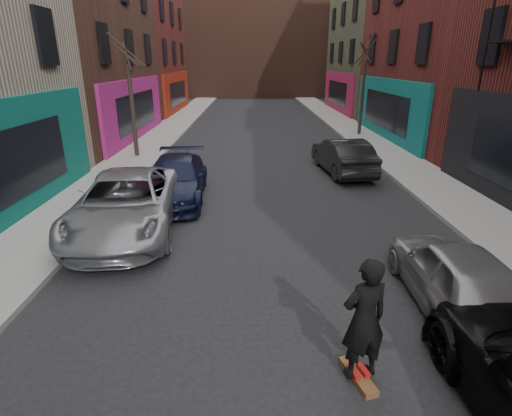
{
  "coord_description": "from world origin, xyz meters",
  "views": [
    {
      "loc": [
        -0.64,
        -1.23,
        4.44
      ],
      "look_at": [
        -0.54,
        6.48,
        1.6
      ],
      "focal_mm": 28.0,
      "sensor_mm": 36.0,
      "label": 1
    }
  ],
  "objects_px": {
    "parked_right_far": "(457,276)",
    "skateboarder": "(364,320)",
    "skateboard": "(358,376)",
    "parked_left_far": "(127,203)",
    "tree_right_far": "(364,77)",
    "tree_left_far": "(130,86)",
    "parked_right_end": "(343,156)",
    "parked_left_end": "(175,179)"
  },
  "relations": [
    {
      "from": "parked_right_far",
      "to": "parked_right_end",
      "type": "xyz_separation_m",
      "value": [
        0.0,
        9.85,
        0.05
      ]
    },
    {
      "from": "tree_left_far",
      "to": "parked_left_end",
      "type": "height_order",
      "value": "tree_left_far"
    },
    {
      "from": "skateboard",
      "to": "skateboarder",
      "type": "distance_m",
      "value": 1.0
    },
    {
      "from": "skateboard",
      "to": "skateboarder",
      "type": "relative_size",
      "value": 0.42
    },
    {
      "from": "parked_left_end",
      "to": "parked_right_far",
      "type": "bearing_deg",
      "value": -48.26
    },
    {
      "from": "parked_right_end",
      "to": "parked_left_end",
      "type": "bearing_deg",
      "value": 21.24
    },
    {
      "from": "skateboarder",
      "to": "parked_left_far",
      "type": "bearing_deg",
      "value": -64.8
    },
    {
      "from": "parked_left_far",
      "to": "parked_right_far",
      "type": "height_order",
      "value": "parked_left_far"
    },
    {
      "from": "parked_right_far",
      "to": "skateboarder",
      "type": "distance_m",
      "value": 2.94
    },
    {
      "from": "skateboarder",
      "to": "parked_right_far",
      "type": "bearing_deg",
      "value": -157.1
    },
    {
      "from": "tree_right_far",
      "to": "parked_left_end",
      "type": "height_order",
      "value": "tree_right_far"
    },
    {
      "from": "parked_right_far",
      "to": "skateboarder",
      "type": "height_order",
      "value": "skateboarder"
    },
    {
      "from": "tree_left_far",
      "to": "tree_right_far",
      "type": "distance_m",
      "value": 13.78
    },
    {
      "from": "tree_left_far",
      "to": "parked_left_far",
      "type": "relative_size",
      "value": 1.14
    },
    {
      "from": "parked_left_far",
      "to": "parked_right_end",
      "type": "height_order",
      "value": "parked_left_far"
    },
    {
      "from": "parked_left_far",
      "to": "parked_right_far",
      "type": "xyz_separation_m",
      "value": [
        7.26,
        -3.82,
        -0.12
      ]
    },
    {
      "from": "parked_left_end",
      "to": "skateboarder",
      "type": "xyz_separation_m",
      "value": [
        4.14,
        -8.32,
        0.35
      ]
    },
    {
      "from": "parked_right_far",
      "to": "skateboard",
      "type": "relative_size",
      "value": 4.94
    },
    {
      "from": "parked_right_end",
      "to": "skateboard",
      "type": "distance_m",
      "value": 11.93
    },
    {
      "from": "parked_left_far",
      "to": "skateboarder",
      "type": "relative_size",
      "value": 3.0
    },
    {
      "from": "parked_right_end",
      "to": "skateboarder",
      "type": "xyz_separation_m",
      "value": [
        -2.26,
        -11.69,
        0.32
      ]
    },
    {
      "from": "parked_left_far",
      "to": "parked_left_end",
      "type": "height_order",
      "value": "parked_left_far"
    },
    {
      "from": "skateboarder",
      "to": "skateboard",
      "type": "bearing_deg",
      "value": 180.0
    },
    {
      "from": "tree_right_far",
      "to": "parked_right_far",
      "type": "bearing_deg",
      "value": -99.11
    },
    {
      "from": "parked_left_end",
      "to": "skateboarder",
      "type": "bearing_deg",
      "value": -66.47
    },
    {
      "from": "parked_right_end",
      "to": "skateboard",
      "type": "xyz_separation_m",
      "value": [
        -2.26,
        -11.69,
        -0.68
      ]
    },
    {
      "from": "tree_right_far",
      "to": "parked_left_end",
      "type": "relative_size",
      "value": 1.41
    },
    {
      "from": "tree_right_far",
      "to": "skateboard",
      "type": "relative_size",
      "value": 8.5
    },
    {
      "from": "parked_right_far",
      "to": "skateboard",
      "type": "height_order",
      "value": "parked_right_far"
    },
    {
      "from": "skateboard",
      "to": "parked_left_end",
      "type": "bearing_deg",
      "value": 100.22
    },
    {
      "from": "parked_right_far",
      "to": "skateboarder",
      "type": "xyz_separation_m",
      "value": [
        -2.26,
        -1.84,
        0.37
      ]
    },
    {
      "from": "parked_left_end",
      "to": "skateboard",
      "type": "xyz_separation_m",
      "value": [
        4.14,
        -8.32,
        -0.65
      ]
    },
    {
      "from": "parked_right_far",
      "to": "parked_right_end",
      "type": "distance_m",
      "value": 9.85
    },
    {
      "from": "parked_right_far",
      "to": "skateboard",
      "type": "distance_m",
      "value": 2.98
    },
    {
      "from": "parked_left_end",
      "to": "parked_right_end",
      "type": "xyz_separation_m",
      "value": [
        6.4,
        3.37,
        0.03
      ]
    },
    {
      "from": "parked_left_far",
      "to": "parked_right_end",
      "type": "bearing_deg",
      "value": 34.57
    },
    {
      "from": "tree_right_far",
      "to": "skateboard",
      "type": "bearing_deg",
      "value": -104.37
    },
    {
      "from": "parked_left_far",
      "to": "tree_left_far",
      "type": "bearing_deg",
      "value": 98.41
    },
    {
      "from": "tree_left_far",
      "to": "tree_right_far",
      "type": "height_order",
      "value": "tree_right_far"
    },
    {
      "from": "tree_right_far",
      "to": "skateboarder",
      "type": "xyz_separation_m",
      "value": [
        -5.26,
        -20.56,
        -2.48
      ]
    },
    {
      "from": "parked_right_end",
      "to": "tree_left_far",
      "type": "bearing_deg",
      "value": -23.47
    },
    {
      "from": "parked_left_far",
      "to": "parked_right_far",
      "type": "distance_m",
      "value": 8.21
    }
  ]
}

